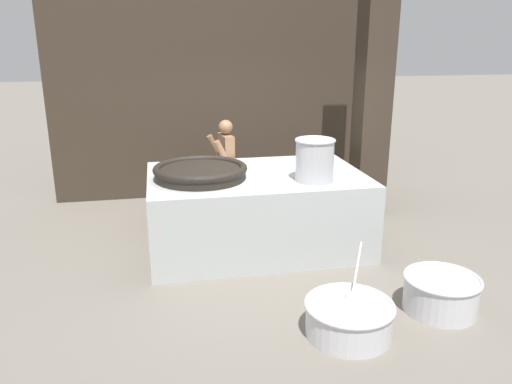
{
  "coord_description": "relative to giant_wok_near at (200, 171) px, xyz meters",
  "views": [
    {
      "loc": [
        -1.24,
        -6.22,
        2.71
      ],
      "look_at": [
        0.0,
        0.0,
        0.76
      ],
      "focal_mm": 35.0,
      "sensor_mm": 36.0,
      "label": 1
    }
  ],
  "objects": [
    {
      "name": "hearth_platform",
      "position": [
        0.74,
        0.1,
        -0.6
      ],
      "size": [
        2.82,
        1.86,
        1.01
      ],
      "color": "#B2B7B7",
      "rests_on": "ground_plane"
    },
    {
      "name": "giant_wok_near",
      "position": [
        0.0,
        0.0,
        0.0
      ],
      "size": [
        1.19,
        1.19,
        0.18
      ],
      "color": "black",
      "rests_on": "hearth_platform"
    },
    {
      "name": "support_pillar",
      "position": [
        2.74,
        1.06,
        1.02
      ],
      "size": [
        0.46,
        0.46,
        4.25
      ],
      "primitive_type": "cube",
      "color": "#382D23",
      "rests_on": "ground_plane"
    },
    {
      "name": "cook",
      "position": [
        0.5,
        1.31,
        -0.27
      ],
      "size": [
        0.39,
        0.59,
        1.55
      ],
      "rotation": [
        0.0,
        0.0,
        3.27
      ],
      "color": "#8C6647",
      "rests_on": "ground_plane"
    },
    {
      "name": "prep_bowl_vegetables",
      "position": [
        1.18,
        -2.2,
        -0.92
      ],
      "size": [
        0.86,
        1.03,
        0.69
      ],
      "color": "silver",
      "rests_on": "ground_plane"
    },
    {
      "name": "ground_plane",
      "position": [
        0.74,
        0.1,
        -1.11
      ],
      "size": [
        60.0,
        60.0,
        0.0
      ],
      "primitive_type": "plane",
      "color": "slate"
    },
    {
      "name": "stock_pot",
      "position": [
        1.38,
        -0.37,
        0.18
      ],
      "size": [
        0.5,
        0.5,
        0.53
      ],
      "color": "#B7B7BC",
      "rests_on": "hearth_platform"
    },
    {
      "name": "back_wall",
      "position": [
        0.74,
        2.68,
        1.02
      ],
      "size": [
        6.04,
        0.24,
        4.25
      ],
      "primitive_type": "cube",
      "color": "#382D23",
      "rests_on": "ground_plane"
    },
    {
      "name": "prep_bowl_meat",
      "position": [
        2.27,
        -1.97,
        -0.9
      ],
      "size": [
        0.78,
        0.78,
        0.38
      ],
      "color": "silver",
      "rests_on": "ground_plane"
    }
  ]
}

